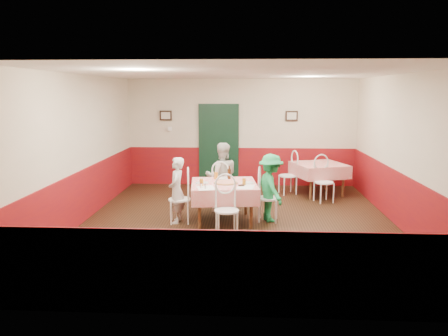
# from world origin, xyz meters

# --- Properties ---
(floor) EXTENTS (7.00, 7.00, 0.00)m
(floor) POSITION_xyz_m (0.00, 0.00, 0.00)
(floor) COLOR black
(floor) RESTS_ON ground
(ceiling) EXTENTS (7.00, 7.00, 0.00)m
(ceiling) POSITION_xyz_m (0.00, 0.00, 2.80)
(ceiling) COLOR white
(ceiling) RESTS_ON back_wall
(back_wall) EXTENTS (6.00, 0.10, 2.80)m
(back_wall) POSITION_xyz_m (0.00, 3.50, 1.40)
(back_wall) COLOR beige
(back_wall) RESTS_ON ground
(front_wall) EXTENTS (6.00, 0.10, 2.80)m
(front_wall) POSITION_xyz_m (0.00, -3.50, 1.40)
(front_wall) COLOR beige
(front_wall) RESTS_ON ground
(left_wall) EXTENTS (0.10, 7.00, 2.80)m
(left_wall) POSITION_xyz_m (-3.00, 0.00, 1.40)
(left_wall) COLOR beige
(left_wall) RESTS_ON ground
(right_wall) EXTENTS (0.10, 7.00, 2.80)m
(right_wall) POSITION_xyz_m (3.00, 0.00, 1.40)
(right_wall) COLOR beige
(right_wall) RESTS_ON ground
(wainscot_back) EXTENTS (6.00, 0.03, 1.00)m
(wainscot_back) POSITION_xyz_m (0.00, 3.48, 0.50)
(wainscot_back) COLOR maroon
(wainscot_back) RESTS_ON ground
(wainscot_front) EXTENTS (6.00, 0.03, 1.00)m
(wainscot_front) POSITION_xyz_m (0.00, -3.48, 0.50)
(wainscot_front) COLOR maroon
(wainscot_front) RESTS_ON ground
(wainscot_left) EXTENTS (0.03, 7.00, 1.00)m
(wainscot_left) POSITION_xyz_m (-2.98, 0.00, 0.50)
(wainscot_left) COLOR maroon
(wainscot_left) RESTS_ON ground
(wainscot_right) EXTENTS (0.03, 7.00, 1.00)m
(wainscot_right) POSITION_xyz_m (2.98, 0.00, 0.50)
(wainscot_right) COLOR maroon
(wainscot_right) RESTS_ON ground
(door) EXTENTS (0.96, 0.06, 2.10)m
(door) POSITION_xyz_m (-0.60, 3.45, 1.05)
(door) COLOR black
(door) RESTS_ON ground
(picture_left) EXTENTS (0.32, 0.03, 0.26)m
(picture_left) POSITION_xyz_m (-2.00, 3.45, 1.85)
(picture_left) COLOR black
(picture_left) RESTS_ON back_wall
(picture_right) EXTENTS (0.32, 0.03, 0.26)m
(picture_right) POSITION_xyz_m (1.30, 3.45, 1.85)
(picture_right) COLOR black
(picture_right) RESTS_ON back_wall
(thermostat) EXTENTS (0.10, 0.03, 0.10)m
(thermostat) POSITION_xyz_m (-1.90, 3.45, 1.50)
(thermostat) COLOR white
(thermostat) RESTS_ON back_wall
(main_table) EXTENTS (1.35, 1.35, 0.77)m
(main_table) POSITION_xyz_m (-0.27, 0.10, 0.38)
(main_table) COLOR red
(main_table) RESTS_ON ground
(second_table) EXTENTS (1.42, 1.42, 0.77)m
(second_table) POSITION_xyz_m (1.90, 2.50, 0.38)
(second_table) COLOR red
(second_table) RESTS_ON ground
(chair_left) EXTENTS (0.47, 0.47, 0.90)m
(chair_left) POSITION_xyz_m (-1.12, 0.01, 0.45)
(chair_left) COLOR white
(chair_left) RESTS_ON ground
(chair_right) EXTENTS (0.46, 0.46, 0.90)m
(chair_right) POSITION_xyz_m (0.57, 0.19, 0.45)
(chair_right) COLOR white
(chair_right) RESTS_ON ground
(chair_far) EXTENTS (0.46, 0.46, 0.90)m
(chair_far) POSITION_xyz_m (-0.37, 0.94, 0.45)
(chair_far) COLOR white
(chair_far) RESTS_ON ground
(chair_near) EXTENTS (0.49, 0.49, 0.90)m
(chair_near) POSITION_xyz_m (-0.18, -0.75, 0.45)
(chair_near) COLOR white
(chair_near) RESTS_ON ground
(chair_second_a) EXTENTS (0.53, 0.53, 0.90)m
(chair_second_a) POSITION_xyz_m (1.15, 2.50, 0.45)
(chair_second_a) COLOR white
(chair_second_a) RESTS_ON ground
(chair_second_b) EXTENTS (0.53, 0.53, 0.90)m
(chair_second_b) POSITION_xyz_m (1.90, 1.75, 0.45)
(chair_second_b) COLOR white
(chair_second_b) RESTS_ON ground
(pizza) EXTENTS (0.47, 0.47, 0.03)m
(pizza) POSITION_xyz_m (-0.24, 0.07, 0.77)
(pizza) COLOR #B74723
(pizza) RESTS_ON main_table
(plate_left) EXTENTS (0.28, 0.28, 0.01)m
(plate_left) POSITION_xyz_m (-0.68, 0.05, 0.77)
(plate_left) COLOR white
(plate_left) RESTS_ON main_table
(plate_right) EXTENTS (0.28, 0.28, 0.01)m
(plate_right) POSITION_xyz_m (0.17, 0.12, 0.77)
(plate_right) COLOR white
(plate_right) RESTS_ON main_table
(plate_far) EXTENTS (0.28, 0.28, 0.01)m
(plate_far) POSITION_xyz_m (-0.33, 0.53, 0.77)
(plate_far) COLOR white
(plate_far) RESTS_ON main_table
(glass_a) EXTENTS (0.08, 0.08, 0.13)m
(glass_a) POSITION_xyz_m (-0.67, -0.19, 0.83)
(glass_a) COLOR #BF7219
(glass_a) RESTS_ON main_table
(glass_b) EXTENTS (0.07, 0.07, 0.13)m
(glass_b) POSITION_xyz_m (0.11, -0.06, 0.82)
(glass_b) COLOR #BF7219
(glass_b) RESTS_ON main_table
(glass_c) EXTENTS (0.08, 0.08, 0.14)m
(glass_c) POSITION_xyz_m (-0.45, 0.46, 0.83)
(glass_c) COLOR #BF7219
(glass_c) RESTS_ON main_table
(beer_bottle) EXTENTS (0.07, 0.07, 0.24)m
(beer_bottle) POSITION_xyz_m (-0.19, 0.50, 0.88)
(beer_bottle) COLOR #381C0A
(beer_bottle) RESTS_ON main_table
(shaker_a) EXTENTS (0.04, 0.04, 0.09)m
(shaker_a) POSITION_xyz_m (-0.66, -0.36, 0.81)
(shaker_a) COLOR silver
(shaker_a) RESTS_ON main_table
(shaker_b) EXTENTS (0.04, 0.04, 0.09)m
(shaker_b) POSITION_xyz_m (-0.58, -0.42, 0.81)
(shaker_b) COLOR silver
(shaker_b) RESTS_ON main_table
(shaker_c) EXTENTS (0.04, 0.04, 0.09)m
(shaker_c) POSITION_xyz_m (-0.67, -0.32, 0.81)
(shaker_c) COLOR #B23319
(shaker_c) RESTS_ON main_table
(menu_left) EXTENTS (0.39, 0.46, 0.00)m
(menu_left) POSITION_xyz_m (-0.57, -0.36, 0.76)
(menu_left) COLOR white
(menu_left) RESTS_ON main_table
(menu_right) EXTENTS (0.34, 0.43, 0.00)m
(menu_right) POSITION_xyz_m (0.15, -0.21, 0.76)
(menu_right) COLOR white
(menu_right) RESTS_ON main_table
(wallet) EXTENTS (0.12, 0.10, 0.02)m
(wallet) POSITION_xyz_m (0.06, -0.14, 0.77)
(wallet) COLOR black
(wallet) RESTS_ON main_table
(diner_left) EXTENTS (0.31, 0.47, 1.26)m
(diner_left) POSITION_xyz_m (-1.17, 0.00, 0.63)
(diner_left) COLOR gray
(diner_left) RESTS_ON ground
(diner_far) EXTENTS (0.78, 0.66, 1.43)m
(diner_far) POSITION_xyz_m (-0.37, 0.99, 0.71)
(diner_far) COLOR gray
(diner_far) RESTS_ON ground
(diner_right) EXTENTS (0.73, 0.96, 1.31)m
(diner_right) POSITION_xyz_m (0.62, 0.20, 0.66)
(diner_right) COLOR gray
(diner_right) RESTS_ON ground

